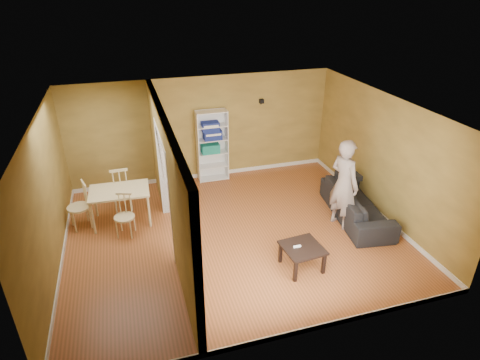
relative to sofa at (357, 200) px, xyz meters
name	(u,v)px	position (x,y,z in m)	size (l,w,h in m)	color
room_shell	(233,177)	(-2.70, 0.14, 0.88)	(6.50, 6.50, 6.50)	#AD5A30
partition	(169,185)	(-3.90, 0.14, 0.88)	(0.22, 5.50, 2.60)	#A98B3C
wall_speaker	(262,101)	(-1.20, 2.83, 1.48)	(0.10, 0.10, 0.10)	black
sofa	(357,200)	(0.00, 0.00, 0.00)	(0.95, 2.23, 0.85)	black
person	(345,177)	(-0.47, -0.14, 0.69)	(0.63, 0.81, 2.23)	slate
bookshelf	(212,145)	(-2.52, 2.74, 0.48)	(0.76, 0.33, 1.81)	white
paper_box_teal	(210,148)	(-2.57, 2.70, 0.43)	(0.44, 0.29, 0.23)	#297A64
paper_box_navy_b	(212,135)	(-2.51, 2.70, 0.78)	(0.44, 0.29, 0.23)	navy
paper_box_navy_c	(210,127)	(-2.56, 2.70, 0.99)	(0.42, 0.27, 0.22)	navy
coffee_table	(302,250)	(-1.82, -1.22, -0.05)	(0.67, 0.67, 0.45)	black
game_controller	(297,246)	(-1.92, -1.19, 0.04)	(0.14, 0.04, 0.03)	white
dining_table	(119,193)	(-4.82, 1.27, 0.25)	(1.20, 0.80, 0.75)	beige
chair_left	(78,206)	(-5.65, 1.29, 0.07)	(0.46, 0.46, 1.00)	tan
chair_near	(124,216)	(-4.78, 0.73, 0.02)	(0.40, 0.40, 0.88)	tan
chair_far	(121,187)	(-4.79, 1.83, 0.10)	(0.48, 0.48, 1.05)	tan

